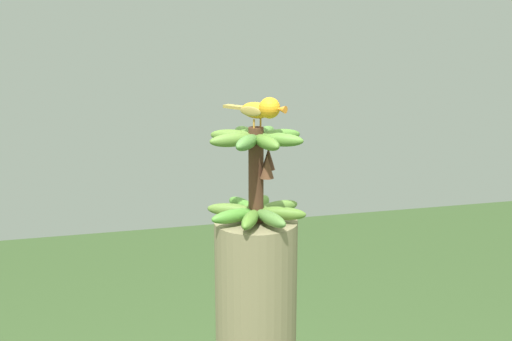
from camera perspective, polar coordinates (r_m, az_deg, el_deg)
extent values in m
cylinder|color=#4C2D1E|center=(1.78, 0.00, -0.40)|extent=(0.04, 0.04, 0.26)
ellipsoid|color=olive|center=(1.82, -2.18, -3.37)|extent=(0.09, 0.13, 0.04)
ellipsoid|color=#4D8C31|center=(1.77, -1.93, -3.89)|extent=(0.08, 0.14, 0.04)
ellipsoid|color=#53822D|center=(1.74, -0.50, -4.20)|extent=(0.13, 0.09, 0.04)
ellipsoid|color=#517C37|center=(1.75, 1.25, -4.11)|extent=(0.14, 0.08, 0.04)
ellipsoid|color=#547C2C|center=(1.79, 2.21, -3.66)|extent=(0.09, 0.13, 0.04)
ellipsoid|color=#598233|center=(1.84, 1.86, -3.16)|extent=(0.08, 0.14, 0.04)
ellipsoid|color=#598B31|center=(1.87, 0.47, -2.88)|extent=(0.13, 0.09, 0.04)
ellipsoid|color=#4E8A32|center=(1.86, -1.17, -2.96)|extent=(0.14, 0.08, 0.04)
ellipsoid|color=#598032|center=(1.73, -1.94, 2.62)|extent=(0.06, 0.14, 0.04)
ellipsoid|color=#4D7F38|center=(1.70, -0.76, 2.40)|extent=(0.13, 0.10, 0.04)
ellipsoid|color=#537E2E|center=(1.70, 0.91, 2.41)|extent=(0.14, 0.06, 0.04)
ellipsoid|color=#568632|center=(1.74, 2.00, 2.65)|extent=(0.10, 0.13, 0.04)
ellipsoid|color=#4E822F|center=(1.78, 1.88, 2.97)|extent=(0.06, 0.14, 0.04)
ellipsoid|color=#4F8335|center=(1.82, 0.71, 3.17)|extent=(0.13, 0.10, 0.04)
ellipsoid|color=#588A35|center=(1.81, -0.85, 3.16)|extent=(0.14, 0.06, 0.04)
ellipsoid|color=#597E30|center=(1.78, -1.95, 2.94)|extent=(0.10, 0.13, 0.04)
cone|color=brown|center=(1.75, 0.95, 0.31)|extent=(0.04, 0.04, 0.06)
cone|color=#4C2D1E|center=(1.79, 1.06, 1.03)|extent=(0.04, 0.04, 0.06)
cylinder|color=#C68933|center=(1.74, -0.17, 4.00)|extent=(0.01, 0.01, 0.02)
cylinder|color=#C68933|center=(1.76, 0.36, 4.12)|extent=(0.00, 0.01, 0.02)
ellipsoid|color=orange|center=(1.74, 0.09, 5.13)|extent=(0.10, 0.09, 0.04)
ellipsoid|color=olive|center=(1.73, -0.47, 5.06)|extent=(0.06, 0.05, 0.03)
ellipsoid|color=olive|center=(1.76, 0.42, 5.23)|extent=(0.06, 0.05, 0.03)
cube|color=olive|center=(1.79, -1.80, 5.43)|extent=(0.07, 0.06, 0.01)
sphere|color=orange|center=(1.71, 1.17, 5.35)|extent=(0.05, 0.05, 0.05)
sphere|color=black|center=(1.73, 1.76, 5.54)|extent=(0.01, 0.01, 0.01)
cone|color=orange|center=(1.69, 2.12, 5.24)|extent=(0.04, 0.03, 0.02)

